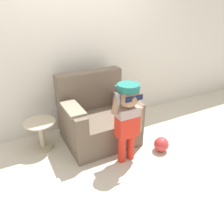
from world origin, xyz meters
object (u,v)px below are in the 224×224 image
at_px(armchair, 97,118).
at_px(person_child, 128,112).
at_px(side_table, 41,132).
at_px(toy_ball, 161,144).

relative_size(armchair, person_child, 0.95).
bearing_deg(side_table, armchair, -10.57).
bearing_deg(person_child, armchair, 100.87).
height_order(armchair, side_table, armchair).
height_order(armchair, person_child, person_child).
bearing_deg(side_table, person_child, -40.55).
xyz_separation_m(person_child, toy_ball, (0.53, -0.07, -0.60)).
height_order(armchair, toy_ball, armchair).
bearing_deg(toy_ball, side_table, 149.55).
height_order(person_child, side_table, person_child).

